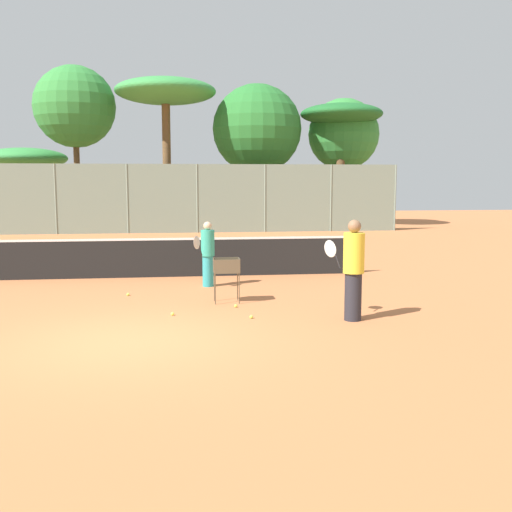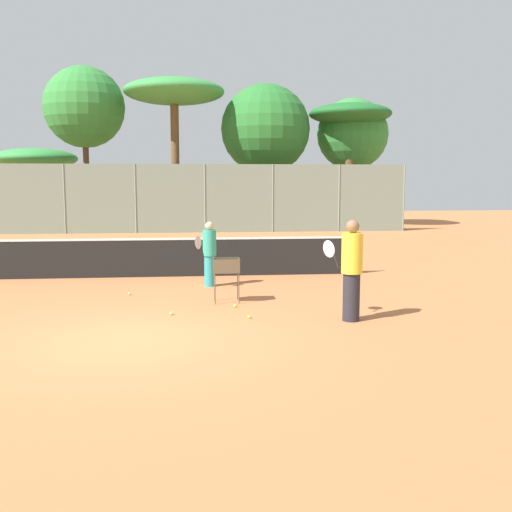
{
  "view_description": "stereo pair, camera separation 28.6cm",
  "coord_description": "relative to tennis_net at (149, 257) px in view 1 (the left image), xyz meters",
  "views": [
    {
      "loc": [
        0.88,
        -9.72,
        2.64
      ],
      "look_at": [
        2.49,
        3.01,
        1.0
      ],
      "focal_mm": 42.0,
      "sensor_mm": 36.0,
      "label": 1
    },
    {
      "loc": [
        1.17,
        -9.75,
        2.64
      ],
      "look_at": [
        2.49,
        3.01,
        1.0
      ],
      "focal_mm": 42.0,
      "sensor_mm": 36.0,
      "label": 2
    }
  ],
  "objects": [
    {
      "name": "tennis_ball_0",
      "position": [
        2.19,
        -5.18,
        -0.53
      ],
      "size": [
        0.07,
        0.07,
        0.07
      ],
      "primitive_type": "sphere",
      "color": "#D1E54C",
      "rests_on": "ground_plane"
    },
    {
      "name": "tree_5",
      "position": [
        -7.89,
        19.56,
        3.23
      ],
      "size": [
        4.73,
        4.73,
        4.45
      ],
      "color": "brown",
      "rests_on": "ground_plane"
    },
    {
      "name": "player_white_outfit",
      "position": [
        4.08,
        -5.55,
        0.42
      ],
      "size": [
        0.67,
        0.82,
        1.9
      ],
      "rotation": [
        0.0,
        0.0,
        2.21
      ],
      "color": "#26262D",
      "rests_on": "ground_plane"
    },
    {
      "name": "parked_car",
      "position": [
        5.83,
        17.77,
        0.1
      ],
      "size": [
        4.2,
        1.7,
        1.6
      ],
      "color": "white",
      "rests_on": "ground_plane"
    },
    {
      "name": "player_red_cap",
      "position": [
        1.53,
        -1.59,
        0.27
      ],
      "size": [
        0.57,
        0.78,
        1.62
      ],
      "rotation": [
        0.0,
        0.0,
        4.14
      ],
      "color": "teal",
      "rests_on": "ground_plane"
    },
    {
      "name": "tree_3",
      "position": [
        10.35,
        18.11,
        4.66
      ],
      "size": [
        4.1,
        4.1,
        7.32
      ],
      "color": "brown",
      "rests_on": "ground_plane"
    },
    {
      "name": "tennis_ball_5",
      "position": [
        -0.34,
        -2.59,
        -0.53
      ],
      "size": [
        0.07,
        0.07,
        0.07
      ],
      "primitive_type": "sphere",
      "color": "#D1E54C",
      "rests_on": "ground_plane"
    },
    {
      "name": "tennis_ball_4",
      "position": [
        0.69,
        -4.74,
        -0.53
      ],
      "size": [
        0.07,
        0.07,
        0.07
      ],
      "primitive_type": "sphere",
      "color": "#D1E54C",
      "rests_on": "ground_plane"
    },
    {
      "name": "tennis_net",
      "position": [
        0.0,
        0.0,
        0.0
      ],
      "size": [
        11.55,
        0.1,
        1.07
      ],
      "color": "#26592D",
      "rests_on": "ground_plane"
    },
    {
      "name": "tree_2",
      "position": [
        -4.73,
        17.83,
        5.99
      ],
      "size": [
        4.39,
        4.39,
        8.77
      ],
      "color": "brown",
      "rests_on": "ground_plane"
    },
    {
      "name": "tree_1",
      "position": [
        9.9,
        17.03,
        5.56
      ],
      "size": [
        4.6,
        4.6,
        6.86
      ],
      "color": "brown",
      "rests_on": "ground_plane"
    },
    {
      "name": "back_fence",
      "position": [
        0.0,
        13.8,
        1.15
      ],
      "size": [
        24.05,
        0.08,
        3.42
      ],
      "color": "gray",
      "rests_on": "ground_plane"
    },
    {
      "name": "tree_4",
      "position": [
        0.18,
        16.69,
        6.62
      ],
      "size": [
        5.37,
        5.37,
        7.98
      ],
      "color": "brown",
      "rests_on": "ground_plane"
    },
    {
      "name": "tree_0",
      "position": [
        5.15,
        17.14,
        4.84
      ],
      "size": [
        4.92,
        4.92,
        7.88
      ],
      "color": "brown",
      "rests_on": "ground_plane"
    },
    {
      "name": "ball_cart",
      "position": [
        1.86,
        -3.62,
        0.17
      ],
      "size": [
        0.56,
        0.41,
        0.96
      ],
      "color": "brown",
      "rests_on": "ground_plane"
    },
    {
      "name": "ground_plane",
      "position": [
        0.0,
        -6.59,
        -0.56
      ],
      "size": [
        80.0,
        80.0,
        0.0
      ],
      "primitive_type": "plane",
      "color": "#C67242"
    },
    {
      "name": "tennis_ball_7",
      "position": [
        1.99,
        -4.15,
        -0.53
      ],
      "size": [
        0.07,
        0.07,
        0.07
      ],
      "primitive_type": "sphere",
      "color": "#D1E54C",
      "rests_on": "ground_plane"
    }
  ]
}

